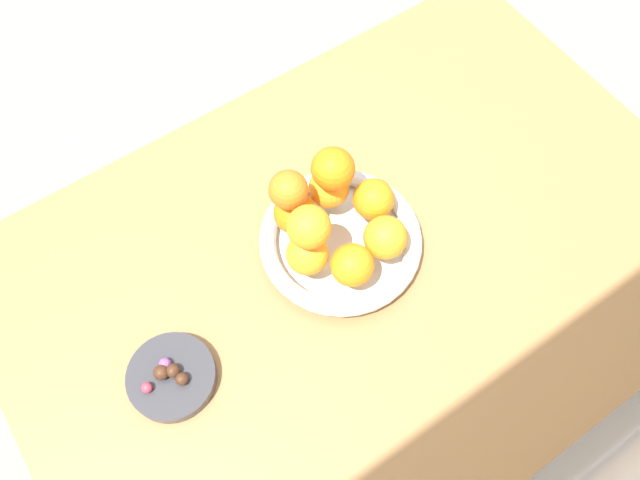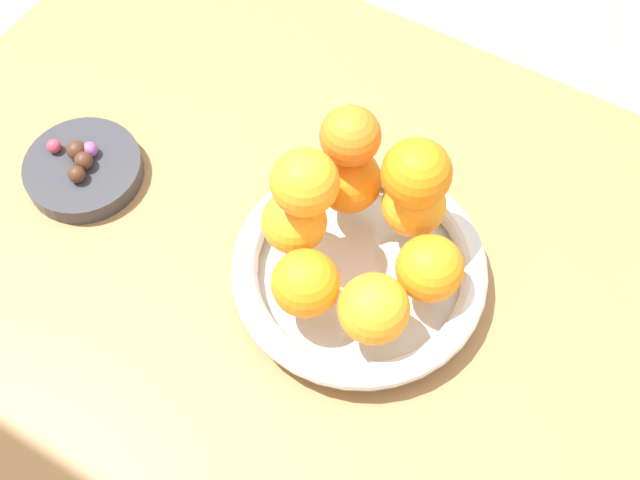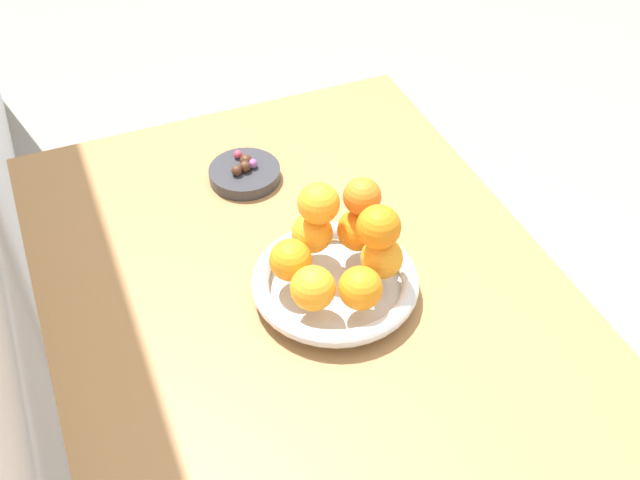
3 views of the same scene
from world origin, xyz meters
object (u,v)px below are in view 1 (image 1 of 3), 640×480
orange_4 (295,213)px  candy_ball_2 (161,372)px  candy_ball_1 (182,379)px  candy_ball_4 (174,373)px  fruit_bowl (340,241)px  candy_dish (172,377)px  orange_2 (373,199)px  orange_6 (309,227)px  candy_ball_3 (145,385)px  dining_table (362,280)px  candy_ball_0 (165,364)px  orange_1 (385,237)px  orange_3 (331,187)px  orange_0 (352,265)px  orange_7 (335,168)px  orange_8 (288,190)px  orange_5 (307,254)px

orange_4 → candy_ball_2: size_ratio=2.98×
candy_ball_1 → candy_ball_4: (0.00, -0.01, 0.00)m
fruit_bowl → candy_dish: 0.31m
orange_2 → candy_ball_1: bearing=9.8°
orange_6 → candy_ball_3: (0.29, 0.03, -0.10)m
dining_table → candy_ball_0: size_ratio=65.22×
orange_1 → orange_3: size_ratio=1.04×
dining_table → candy_dish: size_ratio=8.88×
candy_dish → orange_0: orange_0 is taller
candy_ball_3 → candy_ball_4: size_ratio=0.76×
fruit_bowl → orange_6: 0.13m
orange_1 → orange_7: size_ratio=1.02×
orange_8 → orange_5: bearing=76.3°
orange_0 → candy_ball_2: bearing=-5.6°
candy_ball_2 → candy_dish: bearing=142.0°
orange_5 → dining_table: bearing=162.6°
orange_2 → candy_ball_1: (0.37, 0.06, -0.04)m
fruit_bowl → candy_ball_1: same height
candy_dish → orange_2: orange_2 is taller
orange_0 → candy_ball_0: size_ratio=3.72×
candy_dish → orange_1: size_ratio=1.92×
orange_1 → candy_ball_0: 0.36m
orange_6 → candy_ball_3: size_ratio=4.13×
orange_0 → orange_3: (-0.05, -0.12, -0.00)m
candy_dish → orange_3: 0.36m
orange_0 → orange_8: orange_8 is taller
dining_table → fruit_bowl: fruit_bowl is taller
dining_table → orange_5: orange_5 is taller
orange_5 → candy_ball_3: orange_5 is taller
orange_0 → orange_1: (-0.06, -0.01, 0.00)m
orange_5 → candy_ball_4: 0.25m
orange_3 → orange_8: 0.10m
orange_4 → orange_3: bearing=-173.8°
fruit_bowl → orange_2: (-0.07, -0.01, 0.05)m
fruit_bowl → orange_5: 0.08m
fruit_bowl → orange_1: orange_1 is taller
orange_7 → orange_6: bearing=34.8°
orange_4 → candy_ball_0: 0.28m
orange_8 → candy_ball_0: 0.29m
orange_4 → candy_ball_4: size_ratio=3.27×
orange_3 → orange_6: orange_6 is taller
orange_1 → candy_ball_3: (0.39, -0.02, -0.04)m
candy_dish → orange_3: size_ratio=2.00×
orange_1 → candy_ball_0: orange_1 is taller
orange_1 → dining_table: bearing=-36.6°
orange_1 → candy_ball_1: orange_1 is taller
orange_0 → candy_ball_4: (0.28, -0.02, -0.04)m
orange_2 → orange_8: orange_8 is taller
orange_2 → candy_ball_0: orange_2 is taller
candy_dish → candy_ball_0: size_ratio=7.35×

